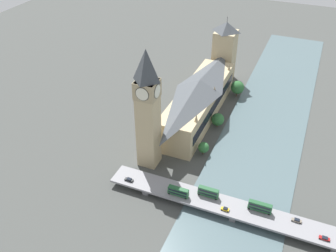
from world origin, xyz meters
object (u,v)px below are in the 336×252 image
clock_tower (148,107)px  double_decker_bus_lead (208,192)px  double_decker_bus_rear (178,191)px  double_decker_bus_mid (260,207)px  car_northbound_tail (324,238)px  car_southbound_lead (129,180)px  victoria_tower (224,52)px  parliament_hall (199,99)px  road_bridge (235,209)px  car_northbound_lead (225,209)px  car_northbound_mid (297,220)px

clock_tower → double_decker_bus_lead: (-40.66, 17.31, -29.97)m
double_decker_bus_lead → double_decker_bus_rear: size_ratio=0.98×
double_decker_bus_mid → car_northbound_tail: (-30.08, 5.63, -2.14)m
double_decker_bus_mid → car_southbound_lead: double_decker_bus_mid is taller
victoria_tower → parliament_hall: bearing=90.1°
road_bridge → double_decker_bus_mid: size_ratio=11.63×
double_decker_bus_rear → car_southbound_lead: bearing=0.3°
car_northbound_lead → road_bridge: bearing=-142.3°
double_decker_bus_lead → parliament_hall: bearing=-67.6°
car_southbound_lead → car_northbound_tail: bearing=-180.0°
victoria_tower → double_decker_bus_rear: (-16.45, 138.39, -16.33)m
road_bridge → double_decker_bus_rear: (28.82, 2.81, 3.58)m
victoria_tower → car_southbound_lead: (11.41, 138.52, -18.24)m
double_decker_bus_lead → car_northbound_lead: size_ratio=2.69×
double_decker_bus_mid → car_northbound_tail: bearing=169.4°
victoria_tower → road_bridge: size_ratio=0.39×
clock_tower → victoria_tower: bearing=-95.0°
parliament_hall → double_decker_bus_lead: 80.14m
parliament_hall → road_bridge: 89.37m
road_bridge → car_northbound_mid: bearing=-174.4°
road_bridge → car_northbound_mid: size_ratio=28.75×
road_bridge → double_decker_bus_rear: 29.18m
clock_tower → double_decker_bus_rear: size_ratio=6.48×
car_northbound_lead → car_northbound_tail: (-45.41, -0.44, -0.11)m
parliament_hall → car_northbound_tail: size_ratio=20.14×
car_northbound_mid → car_southbound_lead: 85.24m
double_decker_bus_mid → double_decker_bus_rear: bearing=7.9°
car_northbound_lead → car_northbound_mid: (-32.68, -6.13, -0.01)m
double_decker_bus_mid → double_decker_bus_rear: size_ratio=1.05×
clock_tower → victoria_tower: (-10.16, -115.71, -13.74)m
car_northbound_lead → double_decker_bus_lead: bearing=-29.4°
road_bridge → double_decker_bus_rear: size_ratio=12.24×
car_northbound_tail → clock_tower: bearing=-13.3°
double_decker_bus_lead → double_decker_bus_mid: bearing=-179.6°
double_decker_bus_mid → car_southbound_lead: size_ratio=2.43×
clock_tower → car_northbound_mid: 91.31m
car_northbound_lead → car_northbound_mid: size_ratio=0.86×
car_northbound_lead → victoria_tower: bearing=-73.6°
double_decker_bus_mid → car_northbound_mid: double_decker_bus_mid is taller
double_decker_bus_lead → double_decker_bus_rear: bearing=20.9°
double_decker_bus_lead → car_northbound_mid: bearing=-179.7°
clock_tower → car_northbound_mid: size_ratio=15.22×
victoria_tower → car_northbound_lead: 145.98m
double_decker_bus_rear → car_southbound_lead: 27.93m
victoria_tower → car_northbound_tail: victoria_tower is taller
double_decker_bus_lead → car_northbound_mid: 43.18m
parliament_hall → clock_tower: size_ratio=1.35×
clock_tower → road_bridge: size_ratio=0.53×
double_decker_bus_rear → car_northbound_tail: bearing=179.9°
clock_tower → road_bridge: (-55.44, 19.87, -33.65)m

